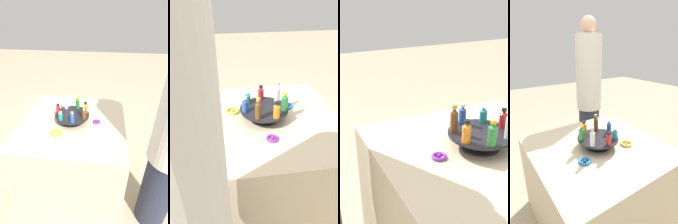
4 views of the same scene
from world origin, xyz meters
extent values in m
cube|color=beige|center=(0.00, 0.00, 0.36)|extent=(1.01, 1.01, 0.72)
cylinder|color=black|center=(0.00, 0.00, 0.73)|extent=(0.20, 0.20, 0.01)
cylinder|color=black|center=(0.00, 0.00, 0.76)|extent=(0.10, 0.10, 0.06)
cylinder|color=black|center=(0.00, 0.00, 0.80)|extent=(0.32, 0.32, 0.01)
cylinder|color=#234CAD|center=(-0.03, 0.13, 0.84)|extent=(0.04, 0.04, 0.08)
cone|color=#234CAD|center=(-0.03, 0.13, 0.89)|extent=(0.04, 0.04, 0.02)
cylinder|color=silver|center=(-0.03, 0.13, 0.90)|extent=(0.02, 0.02, 0.01)
cylinder|color=brown|center=(-0.12, 0.06, 0.85)|extent=(0.04, 0.04, 0.10)
cone|color=brown|center=(-0.12, 0.06, 0.92)|extent=(0.04, 0.04, 0.02)
cylinder|color=#B79338|center=(-0.12, 0.06, 0.94)|extent=(0.02, 0.02, 0.02)
cylinder|color=orange|center=(-0.12, -0.05, 0.84)|extent=(0.04, 0.04, 0.08)
cone|color=orange|center=(-0.12, -0.05, 0.89)|extent=(0.04, 0.04, 0.02)
cylinder|color=black|center=(-0.12, -0.05, 0.91)|extent=(0.03, 0.03, 0.01)
cylinder|color=#288438|center=(-0.03, -0.13, 0.85)|extent=(0.04, 0.04, 0.09)
cone|color=#288438|center=(-0.03, -0.13, 0.90)|extent=(0.04, 0.04, 0.02)
cylinder|color=gold|center=(-0.03, -0.13, 0.92)|extent=(0.03, 0.03, 0.02)
cylinder|color=#B21E23|center=(0.13, 0.00, 0.84)|extent=(0.04, 0.04, 0.07)
cone|color=#B21E23|center=(0.13, 0.00, 0.89)|extent=(0.04, 0.04, 0.02)
cylinder|color=black|center=(0.13, 0.00, 0.90)|extent=(0.03, 0.03, 0.01)
cylinder|color=teal|center=(0.09, 0.10, 0.83)|extent=(0.04, 0.04, 0.06)
cone|color=teal|center=(0.09, 0.10, 0.87)|extent=(0.04, 0.04, 0.01)
cylinder|color=silver|center=(0.09, 0.10, 0.88)|extent=(0.03, 0.03, 0.01)
torus|color=gold|center=(0.11, 0.21, 0.73)|extent=(0.10, 0.10, 0.02)
sphere|color=gold|center=(0.11, 0.21, 0.74)|extent=(0.02, 0.02, 0.02)
torus|color=purple|center=(-0.23, -0.01, 0.73)|extent=(0.07, 0.07, 0.02)
sphere|color=purple|center=(-0.23, -0.01, 0.74)|extent=(0.02, 0.02, 0.02)
camera|label=1|loc=(-0.28, 1.37, 1.70)|focal=28.00mm
camera|label=2|loc=(-1.22, 0.25, 1.55)|focal=35.00mm
camera|label=3|loc=(-0.85, -1.11, 1.48)|focal=50.00mm
camera|label=4|loc=(0.99, -0.71, 1.47)|focal=28.00mm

